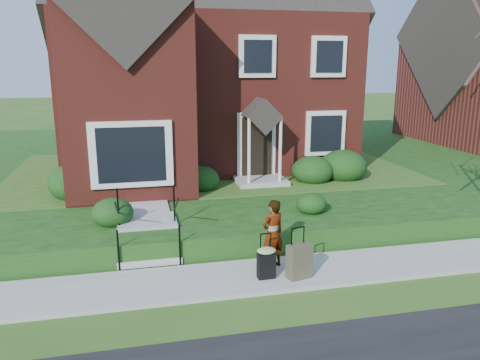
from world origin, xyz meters
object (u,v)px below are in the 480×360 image
object	(u,v)px
front_steps	(148,234)
woman	(273,234)
suitcase_black	(266,261)
suitcase_olive	(299,261)

from	to	relation	value
front_steps	woman	xyz separation A→B (m)	(2.59, -1.54, 0.36)
front_steps	suitcase_black	world-z (taller)	front_steps
front_steps	suitcase_black	bearing A→B (deg)	-41.58
front_steps	woman	size ratio (longest dim) A/B	1.34
front_steps	suitcase_black	xyz separation A→B (m)	(2.31, -2.05, -0.02)
woman	suitcase_olive	size ratio (longest dim) A/B	1.41
front_steps	suitcase_black	distance (m)	3.08
suitcase_black	woman	bearing A→B (deg)	58.50
woman	suitcase_olive	xyz separation A→B (m)	(0.38, -0.64, -0.40)
suitcase_black	suitcase_olive	world-z (taller)	suitcase_olive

